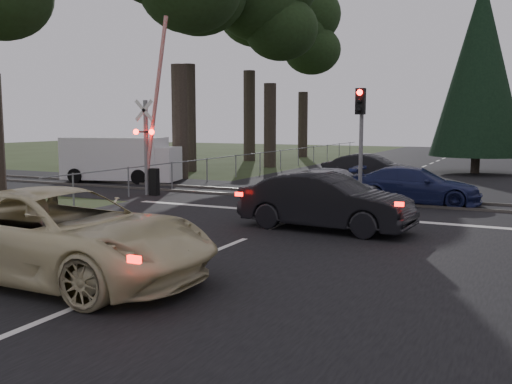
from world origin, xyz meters
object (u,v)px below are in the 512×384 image
Objects in this scene: crossing_signal at (151,144)px; dark_hatchback at (326,202)px; blue_sedan at (415,186)px; white_van at (123,159)px; silver_car at (335,183)px; traffic_signal_center at (360,126)px; dark_car_far at (370,170)px; cream_coupe at (59,235)px.

crossing_signal is 9.61m from dark_hatchback.
white_van is at bearing 82.11° from blue_sedan.
white_van reaches higher than silver_car.
silver_car is (7.07, 1.87, -1.41)m from crossing_signal.
traffic_signal_center is 0.94× the size of dark_car_far.
dark_hatchback is 1.25× the size of silver_car.
crossing_signal is at bearing 69.55° from dark_hatchback.
cream_coupe reaches higher than blue_sedan.
silver_car is at bearing 94.89° from blue_sedan.
cream_coupe is at bearing 175.50° from dark_car_far.
cream_coupe is 13.66m from blue_sedan.
traffic_signal_center is 6.98m from dark_car_far.
silver_car is at bearing -179.80° from dark_car_far.
white_van reaches higher than blue_sedan.
white_van is (-4.39, 3.68, -0.95)m from crossing_signal.
blue_sedan is (1.70, 1.33, -2.14)m from traffic_signal_center.
crossing_signal is at bearing 135.95° from dark_car_far.
crossing_signal reaches higher than traffic_signal_center.
white_van reaches higher than cream_coupe.
crossing_signal is at bearing -55.17° from white_van.
dark_car_far is (-3.00, 5.20, 0.06)m from blue_sedan.
cream_coupe is 7.47m from dark_hatchback.
white_van is at bearing 140.01° from crossing_signal.
traffic_signal_center is 12.09m from cream_coupe.
blue_sedan is 1.04× the size of dark_car_far.
traffic_signal_center is 0.69× the size of white_van.
traffic_signal_center reaches higher than silver_car.
dark_car_far is (-0.10, 5.56, 0.08)m from silver_car.
crossing_signal is 1.47× the size of dark_hatchback.
cream_coupe is 18.25m from dark_car_far.
crossing_signal is 12.31m from cream_coupe.
dark_car_far is 0.74× the size of white_van.
white_van is (-11.36, -3.75, 0.39)m from dark_car_far.
traffic_signal_center reaches higher than white_van.
cream_coupe is 1.40× the size of dark_car_far.
silver_car is at bearing -24.17° from white_van.
dark_hatchback reaches higher than silver_car.
dark_hatchback is at bearing -23.25° from cream_coupe.
cream_coupe is at bearing 160.15° from blue_sedan.
dark_car_far is (-1.30, 6.53, -2.08)m from traffic_signal_center.
traffic_signal_center reaches higher than cream_coupe.
white_van is (-11.46, 1.81, 0.46)m from silver_car.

